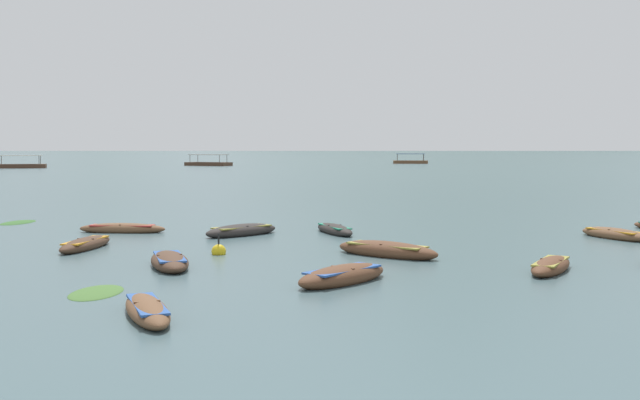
% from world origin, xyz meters
% --- Properties ---
extents(ground_plane, '(6000.00, 6000.00, 0.00)m').
position_xyz_m(ground_plane, '(0.00, 1500.00, 0.00)').
color(ground_plane, '#476066').
extents(mountain_1, '(948.04, 948.04, 264.13)m').
position_xyz_m(mountain_1, '(-883.49, 2247.74, 132.07)').
color(mountain_1, slate).
rests_on(mountain_1, ground).
extents(mountain_2, '(1454.34, 1454.34, 604.95)m').
position_xyz_m(mountain_2, '(176.85, 1965.90, 302.47)').
color(mountain_2, slate).
rests_on(mountain_2, ground).
extents(rowboat_1, '(2.53, 3.50, 0.53)m').
position_xyz_m(rowboat_1, '(8.41, 26.01, 0.17)').
color(rowboat_1, brown).
rests_on(rowboat_1, ground).
extents(rowboat_4, '(2.89, 3.38, 0.59)m').
position_xyz_m(rowboat_4, '(-1.97, 15.25, 0.19)').
color(rowboat_4, brown).
rests_on(rowboat_4, ground).
extents(rowboat_5, '(3.89, 3.10, 0.62)m').
position_xyz_m(rowboat_5, '(-0.76, 20.33, 0.19)').
color(rowboat_5, brown).
rests_on(rowboat_5, ground).
extents(rowboat_6, '(2.20, 3.29, 0.47)m').
position_xyz_m(rowboat_6, '(-5.94, 10.81, 0.15)').
color(rowboat_6, brown).
rests_on(rowboat_6, ground).
extents(rowboat_7, '(1.07, 3.68, 0.51)m').
position_xyz_m(rowboat_7, '(-11.62, 21.20, 0.16)').
color(rowboat_7, '#4C3323').
rests_on(rowboat_7, ground).
extents(rowboat_8, '(3.22, 3.55, 0.58)m').
position_xyz_m(rowboat_8, '(-6.79, 25.81, 0.18)').
color(rowboat_8, '#2D2826').
rests_on(rowboat_8, ground).
extents(rowboat_10, '(3.79, 0.93, 0.51)m').
position_xyz_m(rowboat_10, '(-12.12, 26.36, 0.16)').
color(rowboat_10, brown).
rests_on(rowboat_10, ground).
extents(rowboat_11, '(2.13, 3.29, 0.49)m').
position_xyz_m(rowboat_11, '(4.05, 17.62, 0.16)').
color(rowboat_11, brown).
rests_on(rowboat_11, ground).
extents(rowboat_12, '(2.24, 3.52, 0.49)m').
position_xyz_m(rowboat_12, '(-2.96, 26.83, 0.16)').
color(rowboat_12, '#2D2826').
rests_on(rowboat_12, ground).
extents(rowboat_13, '(2.28, 3.51, 0.53)m').
position_xyz_m(rowboat_13, '(-7.40, 17.44, 0.17)').
color(rowboat_13, '#4C3323').
rests_on(rowboat_13, ground).
extents(ferry_0, '(10.24, 6.81, 2.54)m').
position_xyz_m(ferry_0, '(-37.27, 146.64, 0.45)').
color(ferry_0, '#4C3323').
rests_on(ferry_0, ground).
extents(ferry_1, '(9.51, 6.29, 2.54)m').
position_xyz_m(ferry_1, '(-67.34, 125.74, 0.45)').
color(ferry_1, '#4C3323').
rests_on(ferry_1, ground).
extents(ferry_2, '(8.13, 2.68, 2.54)m').
position_xyz_m(ferry_2, '(5.35, 171.81, 0.45)').
color(ferry_2, brown).
rests_on(ferry_2, ground).
extents(mooring_buoy, '(0.50, 0.50, 0.87)m').
position_xyz_m(mooring_buoy, '(-6.50, 20.20, 0.11)').
color(mooring_buoy, yellow).
rests_on(mooring_buoy, ground).
extents(weed_patch_0, '(1.32, 2.17, 0.14)m').
position_xyz_m(weed_patch_0, '(-8.06, 13.28, 0.00)').
color(weed_patch_0, '#477033').
rests_on(weed_patch_0, ground).
extents(weed_patch_1, '(1.32, 2.61, 0.14)m').
position_xyz_m(weed_patch_1, '(-18.64, 29.94, 0.00)').
color(weed_patch_1, '#38662D').
rests_on(weed_patch_1, ground).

